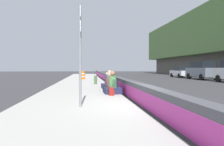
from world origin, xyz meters
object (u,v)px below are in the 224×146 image
at_px(route_sign_post, 80,48).
at_px(fire_hydrant, 96,79).
at_px(seated_person_foreground, 113,87).
at_px(construction_barrel, 83,75).
at_px(backpack, 111,91).
at_px(parked_car_midline, 181,72).
at_px(seated_person_middle, 110,85).
at_px(seated_person_far, 107,83).
at_px(parked_car_fourth, 202,70).
at_px(seated_person_rear, 110,83).

bearing_deg(route_sign_post, fire_hydrant, -5.42).
xyz_separation_m(seated_person_foreground, construction_barrel, (14.34, 1.76, 0.11)).
relative_size(backpack, parked_car_midline, 0.09).
height_order(route_sign_post, backpack, route_sign_post).
distance_m(fire_hydrant, construction_barrel, 7.77).
relative_size(fire_hydrant, seated_person_middle, 0.79).
xyz_separation_m(seated_person_far, parked_car_fourth, (11.13, -12.99, 0.71)).
bearing_deg(route_sign_post, seated_person_rear, -15.62).
bearing_deg(fire_hydrant, construction_barrel, 8.52).
xyz_separation_m(seated_person_far, backpack, (-4.04, 0.20, -0.14)).
bearing_deg(seated_person_far, seated_person_foreground, 179.21).
bearing_deg(seated_person_foreground, seated_person_rear, -2.67).
xyz_separation_m(fire_hydrant, backpack, (-7.34, -0.46, -0.25)).
bearing_deg(seated_person_rear, parked_car_midline, -35.46).
xyz_separation_m(seated_person_middle, parked_car_midline, (19.50, -13.05, 0.38)).
xyz_separation_m(construction_barrel, parked_car_fourth, (0.14, -14.79, 0.56)).
height_order(backpack, parked_car_midline, parked_car_midline).
relative_size(construction_barrel, parked_car_fourth, 0.20).
bearing_deg(construction_barrel, seated_person_far, -170.66).
xyz_separation_m(fire_hydrant, seated_person_far, (-3.30, -0.66, -0.11)).
distance_m(seated_person_far, construction_barrel, 11.13).
bearing_deg(fire_hydrant, seated_person_middle, -173.94).
height_order(fire_hydrant, seated_person_rear, seated_person_rear).
bearing_deg(parked_car_fourth, seated_person_rear, 133.03).
bearing_deg(backpack, seated_person_far, -2.80).
bearing_deg(seated_person_far, construction_barrel, 9.34).
height_order(backpack, parked_car_fourth, parked_car_fourth).
bearing_deg(construction_barrel, seated_person_foreground, -173.01).
bearing_deg(seated_person_middle, seated_person_far, -1.54).
xyz_separation_m(seated_person_far, parked_car_midline, (17.20, -12.99, 0.39)).
bearing_deg(parked_car_fourth, seated_person_far, 130.59).
relative_size(route_sign_post, seated_person_rear, 2.99).
distance_m(backpack, parked_car_midline, 25.00).
distance_m(seated_person_middle, seated_person_far, 2.29).
height_order(seated_person_foreground, construction_barrel, seated_person_foreground).
relative_size(route_sign_post, parked_car_midline, 0.80).
relative_size(seated_person_middle, parked_car_midline, 0.25).
distance_m(seated_person_foreground, parked_car_fourth, 19.50).
bearing_deg(parked_car_midline, route_sign_post, 148.89).
bearing_deg(seated_person_rear, route_sign_post, 164.38).
bearing_deg(backpack, parked_car_midline, -31.83).
bearing_deg(parked_car_fourth, seated_person_middle, 135.80).
xyz_separation_m(seated_person_foreground, seated_person_rear, (2.42, -0.11, 0.00)).
bearing_deg(seated_person_far, backpack, 177.20).
height_order(route_sign_post, parked_car_midline, route_sign_post).
relative_size(seated_person_middle, backpack, 2.78).
bearing_deg(construction_barrel, route_sign_post, -179.46).
bearing_deg(seated_person_foreground, seated_person_far, -0.79).
xyz_separation_m(route_sign_post, seated_person_rear, (6.09, -1.70, -1.69)).
relative_size(fire_hydrant, seated_person_rear, 0.73).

